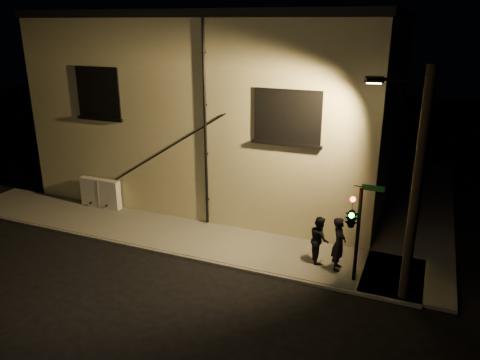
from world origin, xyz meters
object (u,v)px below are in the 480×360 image
at_px(traffic_signal, 352,217).
at_px(pedestrian_b, 319,239).
at_px(streetlamp_pole, 414,184).
at_px(utility_cabinet, 101,193).
at_px(pedestrian_a, 339,244).

bearing_deg(traffic_signal, pedestrian_b, 142.27).
xyz_separation_m(pedestrian_b, streetlamp_pole, (2.93, -1.20, 2.88)).
distance_m(utility_cabinet, streetlamp_pole, 14.07).
xyz_separation_m(utility_cabinet, streetlamp_pole, (13.52, -2.44, 3.06)).
height_order(pedestrian_a, traffic_signal, traffic_signal).
bearing_deg(pedestrian_b, traffic_signal, -153.80).
relative_size(pedestrian_b, streetlamp_pole, 0.24).
bearing_deg(pedestrian_a, pedestrian_b, 64.86).
relative_size(traffic_signal, streetlamp_pole, 0.47).
bearing_deg(traffic_signal, streetlamp_pole, -8.63).
height_order(utility_cabinet, traffic_signal, traffic_signal).
bearing_deg(pedestrian_b, streetlamp_pole, -138.32).
relative_size(utility_cabinet, traffic_signal, 0.60).
height_order(pedestrian_b, traffic_signal, traffic_signal).
xyz_separation_m(pedestrian_a, traffic_signal, (0.46, -0.62, 1.32)).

